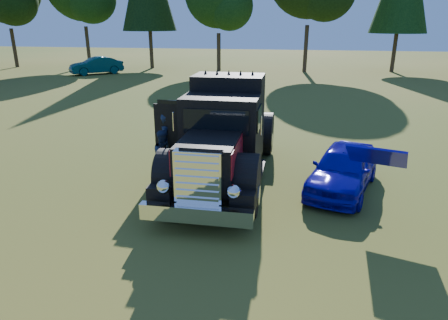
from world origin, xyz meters
TOP-DOWN VIEW (x-y plane):
  - ground at (0.00, 0.00)m, footprint 120.00×120.00m
  - diamond_t_truck at (1.35, 2.38)m, footprint 3.38×7.16m
  - hotrod_coupe at (4.75, 2.33)m, footprint 2.53×4.26m
  - spectator_near at (-0.42, 2.70)m, footprint 0.54×0.75m
  - spectator_far at (-0.24, 1.82)m, footprint 0.96×1.00m
  - distant_teal_car at (-14.20, 25.08)m, footprint 4.41×4.18m

SIDE VIEW (x-z plane):
  - ground at x=0.00m, z-range 0.00..0.00m
  - hotrod_coupe at x=4.75m, z-range -0.30..1.59m
  - distant_teal_car at x=-14.20m, z-range 0.00..1.49m
  - spectator_far at x=-0.24m, z-range 0.00..1.62m
  - spectator_near at x=-0.42m, z-range 0.00..1.93m
  - diamond_t_truck at x=1.35m, z-range -0.22..2.78m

